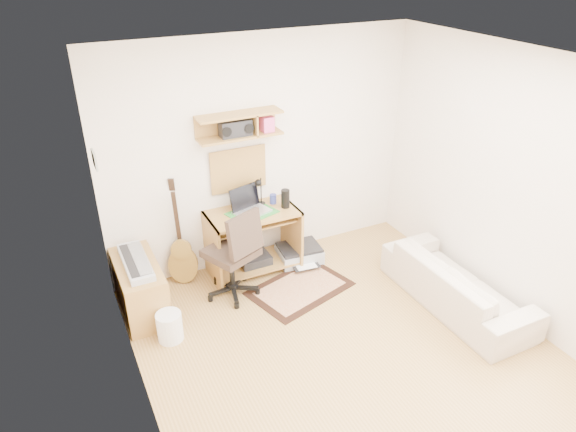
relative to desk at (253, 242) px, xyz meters
name	(u,v)px	position (x,y,z in m)	size (l,w,h in m)	color
floor	(353,357)	(0.26, -1.73, -0.38)	(3.60, 4.00, 0.01)	#B58A4B
ceiling	(375,70)	(0.26, -1.73, 2.23)	(3.60, 4.00, 0.01)	white
back_wall	(262,153)	(0.26, 0.28, 0.93)	(3.60, 0.01, 2.60)	white
left_wall	(136,293)	(-1.55, -1.73, 0.93)	(0.01, 4.00, 2.60)	white
right_wall	(524,192)	(2.06, -1.73, 0.93)	(0.01, 4.00, 2.60)	white
wall_shelf	(240,125)	(-0.04, 0.15, 1.32)	(0.90, 0.25, 0.26)	#B3833F
cork_board	(238,169)	(-0.04, 0.25, 0.79)	(0.64, 0.03, 0.49)	tan
wall_photo	(94,160)	(-1.53, -0.23, 1.34)	(0.02, 0.20, 0.15)	#4C8CBF
desk	(253,242)	(0.00, 0.00, 0.00)	(1.00, 0.55, 0.75)	#B3833F
laptop	(252,202)	(-0.01, -0.02, 0.52)	(0.37, 0.37, 0.28)	silver
speaker	(285,199)	(0.38, -0.05, 0.48)	(0.09, 0.09, 0.21)	black
desk_lamp	(261,191)	(0.17, 0.14, 0.54)	(0.11, 0.11, 0.33)	black
pencil_cup	(273,199)	(0.30, 0.10, 0.43)	(0.08, 0.08, 0.11)	#303A90
boombox	(235,128)	(-0.09, 0.15, 1.30)	(0.33, 0.15, 0.17)	black
rug	(300,288)	(0.30, -0.57, -0.37)	(1.06, 0.71, 0.01)	beige
task_chair	(231,252)	(-0.38, -0.33, 0.15)	(0.53, 0.53, 1.04)	#35271F
cabinet	(140,288)	(-1.32, -0.18, -0.10)	(0.40, 0.90, 0.55)	#B3833F
music_keyboard	(136,262)	(-1.32, -0.18, 0.21)	(0.23, 0.74, 0.06)	#B2B5BA
guitar	(180,234)	(-0.79, 0.13, 0.23)	(0.32, 0.20, 1.21)	olive
waste_basket	(170,327)	(-1.18, -0.75, -0.23)	(0.24, 0.24, 0.29)	white
printer	(299,254)	(0.56, -0.06, -0.29)	(0.50, 0.39, 0.19)	#A5A8AA
sofa	(458,277)	(1.64, -1.52, -0.04)	(1.73, 0.50, 0.67)	beige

